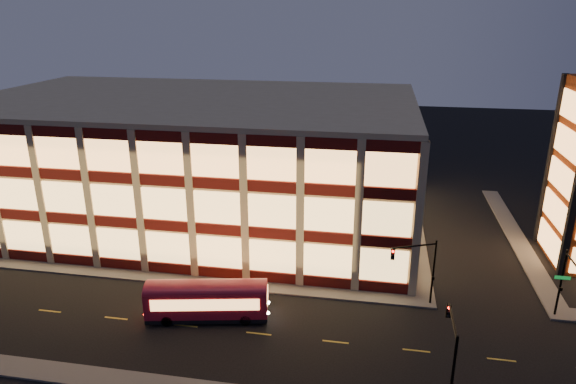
# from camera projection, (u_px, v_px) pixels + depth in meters

# --- Properties ---
(ground) EXTENTS (200.00, 200.00, 0.00)m
(ground) POSITION_uv_depth(u_px,v_px,m) (168.00, 284.00, 47.24)
(ground) COLOR black
(ground) RESTS_ON ground
(sidewalk_office_south) EXTENTS (54.00, 2.00, 0.15)m
(sidewalk_office_south) POSITION_uv_depth(u_px,v_px,m) (142.00, 275.00, 48.64)
(sidewalk_office_south) COLOR #514F4C
(sidewalk_office_south) RESTS_ON ground
(sidewalk_office_east) EXTENTS (2.00, 30.00, 0.15)m
(sidewalk_office_east) POSITION_uv_depth(u_px,v_px,m) (414.00, 228.00, 59.15)
(sidewalk_office_east) COLOR #514F4C
(sidewalk_office_east) RESTS_ON ground
(sidewalk_tower_west) EXTENTS (2.00, 30.00, 0.15)m
(sidewalk_tower_west) POSITION_uv_depth(u_px,v_px,m) (515.00, 235.00, 57.31)
(sidewalk_tower_west) COLOR #514F4C
(sidewalk_tower_west) RESTS_ON ground
(sidewalk_near) EXTENTS (100.00, 2.00, 0.15)m
(sidewalk_near) POSITION_uv_depth(u_px,v_px,m) (93.00, 377.00, 35.15)
(sidewalk_near) COLOR #514F4C
(sidewalk_near) RESTS_ON ground
(office_building) EXTENTS (50.45, 30.45, 14.50)m
(office_building) POSITION_uv_depth(u_px,v_px,m) (196.00, 158.00, 60.99)
(office_building) COLOR tan
(office_building) RESTS_ON ground
(traffic_signal_far) EXTENTS (3.79, 1.87, 6.00)m
(traffic_signal_far) POSITION_uv_depth(u_px,v_px,m) (419.00, 263.00, 42.38)
(traffic_signal_far) COLOR black
(traffic_signal_far) RESTS_ON ground
(traffic_signal_right) EXTENTS (1.20, 4.37, 6.00)m
(traffic_signal_right) POSITION_uv_depth(u_px,v_px,m) (569.00, 280.00, 39.70)
(traffic_signal_right) COLOR black
(traffic_signal_right) RESTS_ON ground
(traffic_signal_near) EXTENTS (0.32, 4.45, 6.00)m
(traffic_signal_near) POSITION_uv_depth(u_px,v_px,m) (451.00, 348.00, 31.71)
(traffic_signal_near) COLOR black
(traffic_signal_near) RESTS_ON ground
(trolley_bus) EXTENTS (10.05, 4.32, 3.31)m
(trolley_bus) POSITION_uv_depth(u_px,v_px,m) (207.00, 298.00, 41.49)
(trolley_bus) COLOR maroon
(trolley_bus) RESTS_ON ground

